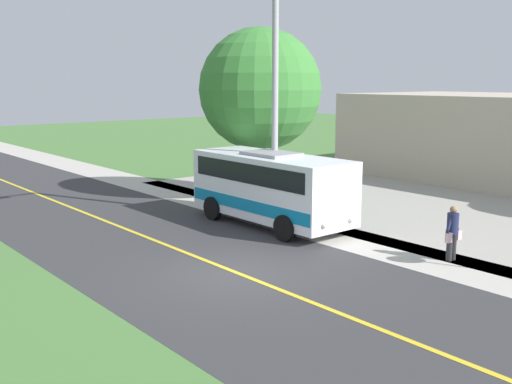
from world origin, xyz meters
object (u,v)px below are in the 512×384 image
pedestrian_with_bags (452,231)px  street_light_pole (273,91)px  shuttle_bus_front (271,185)px  tree_curbside (260,90)px

pedestrian_with_bags → street_light_pole: size_ratio=0.18×
shuttle_bus_front → tree_curbside: size_ratio=0.89×
street_light_pole → tree_curbside: street_light_pole is taller
pedestrian_with_bags → tree_curbside: bearing=-99.0°
pedestrian_with_bags → tree_curbside: tree_curbside is taller
shuttle_bus_front → tree_curbside: bearing=-125.4°
shuttle_bus_front → pedestrian_with_bags: shuttle_bus_front is taller
pedestrian_with_bags → shuttle_bus_front: bearing=-80.1°
shuttle_bus_front → pedestrian_with_bags: (-1.18, 6.81, -0.61)m
shuttle_bus_front → street_light_pole: size_ratio=0.75×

